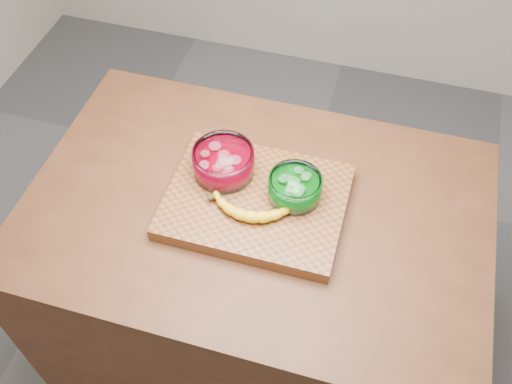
# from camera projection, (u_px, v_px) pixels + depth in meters

# --- Properties ---
(ground) EXTENTS (3.50, 3.50, 0.00)m
(ground) POSITION_uv_depth(u_px,v_px,m) (256.00, 348.00, 2.18)
(ground) COLOR #5C5C61
(ground) RESTS_ON ground
(counter) EXTENTS (1.20, 0.80, 0.90)m
(counter) POSITION_uv_depth(u_px,v_px,m) (256.00, 291.00, 1.83)
(counter) COLOR #512C18
(counter) RESTS_ON ground
(cutting_board) EXTENTS (0.45, 0.35, 0.04)m
(cutting_board) POSITION_uv_depth(u_px,v_px,m) (256.00, 202.00, 1.46)
(cutting_board) COLOR brown
(cutting_board) RESTS_ON counter
(bowl_red) EXTENTS (0.16, 0.16, 0.07)m
(bowl_red) POSITION_uv_depth(u_px,v_px,m) (224.00, 162.00, 1.47)
(bowl_red) COLOR white
(bowl_red) RESTS_ON cutting_board
(bowl_green) EXTENTS (0.13, 0.13, 0.06)m
(bowl_green) POSITION_uv_depth(u_px,v_px,m) (295.00, 188.00, 1.42)
(bowl_green) COLOR white
(bowl_green) RESTS_ON cutting_board
(banana) EXTENTS (0.25, 0.12, 0.03)m
(banana) POSITION_uv_depth(u_px,v_px,m) (252.00, 206.00, 1.40)
(banana) COLOR yellow
(banana) RESTS_ON cutting_board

